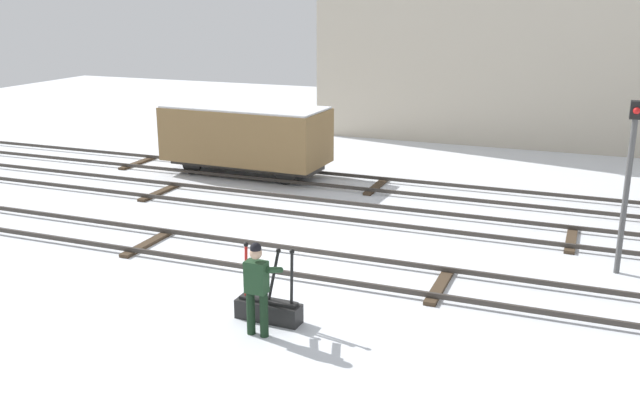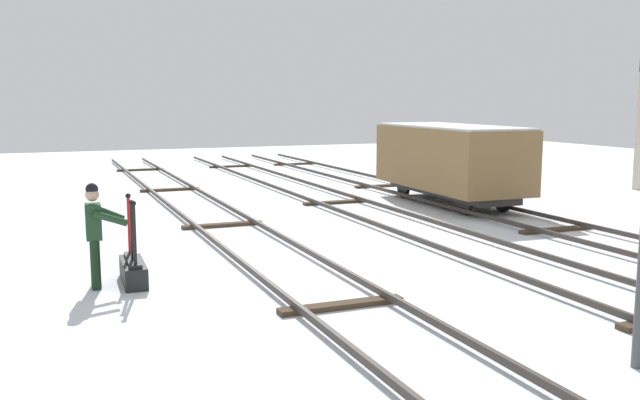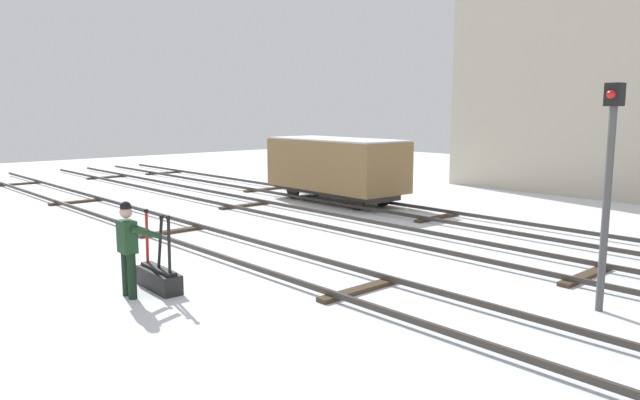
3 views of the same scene
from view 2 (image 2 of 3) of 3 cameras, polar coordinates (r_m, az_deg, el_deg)
The scene contains 7 objects.
ground_plane at distance 13.45m, azimuth -4.35°, elevation -4.74°, with size 60.00×60.00×0.00m, color silver.
track_main_line at distance 13.43m, azimuth -4.35°, elevation -4.30°, with size 44.00×1.94×0.18m.
track_siding_near at distance 15.09m, azimuth 10.17°, elevation -2.97°, with size 44.00×1.94×0.18m.
track_siding_far at distance 16.89m, azimuth 18.88°, elevation -2.10°, with size 44.00×1.94×0.18m.
switch_lever_frame at distance 11.96m, azimuth -15.15°, elevation -5.46°, with size 1.25×0.40×1.45m.
rail_worker at distance 11.69m, azimuth -18.02°, elevation -2.32°, with size 0.55×0.64×1.71m.
freight_car_mid_siding at distance 20.29m, azimuth 10.71°, elevation 3.35°, with size 5.41×2.36×2.29m.
Camera 2 is at (12.48, -4.00, 3.04)m, focal length 38.81 mm.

